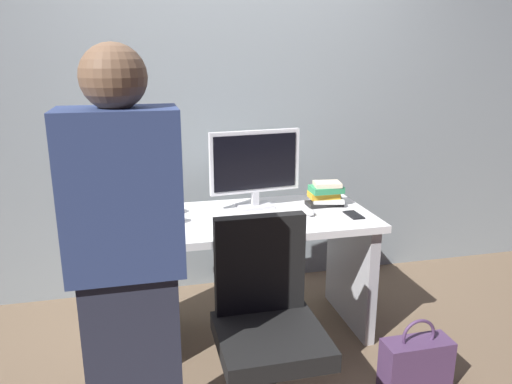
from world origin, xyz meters
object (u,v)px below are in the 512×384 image
person_at_desk (128,273)px  handbag (416,363)px  monitor (255,165)px  cup_by_monitor (169,207)px  cup_near_keyboard (169,216)px  keyboard (258,218)px  mouse (309,212)px  cell_phone (354,215)px  office_chair (267,339)px  book_stack (326,194)px  desk (254,254)px

person_at_desk → handbag: 1.51m
monitor → cup_by_monitor: bearing=-176.7°
person_at_desk → monitor: (0.71, 1.01, 0.15)m
cup_near_keyboard → cup_by_monitor: cup_near_keyboard is taller
handbag → cup_by_monitor: bearing=144.2°
keyboard → cup_near_keyboard: (-0.48, 0.02, 0.04)m
cup_near_keyboard → cup_by_monitor: size_ratio=1.07×
person_at_desk → mouse: 1.26m
person_at_desk → mouse: person_at_desk is taller
mouse → cup_near_keyboard: bearing=179.6°
cup_near_keyboard → cell_phone: cup_near_keyboard is taller
office_chair → handbag: 0.83m
cup_by_monitor → book_stack: bearing=-1.4°
cup_near_keyboard → book_stack: (0.93, 0.15, 0.02)m
office_chair → mouse: 0.88m
mouse → cup_by_monitor: cup_by_monitor is taller
monitor → mouse: 0.41m
cup_by_monitor → handbag: bearing=-35.8°
keyboard → mouse: mouse is taller
monitor → handbag: 1.34m
desk → mouse: mouse is taller
office_chair → monitor: 1.08m
person_at_desk → book_stack: person_at_desk is taller
cell_phone → cup_by_monitor: bearing=164.4°
person_at_desk → cup_near_keyboard: 0.83m
person_at_desk → cell_phone: bearing=31.0°
person_at_desk → monitor: 1.24m
monitor → book_stack: 0.46m
keyboard → book_stack: bearing=20.4°
keyboard → handbag: size_ratio=1.14×
handbag → book_stack: bearing=103.8°
person_at_desk → monitor: size_ratio=3.04×
keyboard → cup_by_monitor: 0.51m
office_chair → person_at_desk: bearing=-169.6°
monitor → mouse: bearing=-38.4°
desk → keyboard: bearing=-84.6°
monitor → book_stack: monitor is taller
mouse → cell_phone: mouse is taller
cell_phone → mouse: bearing=161.8°
office_chair → cup_near_keyboard: (-0.35, 0.70, 0.35)m
keyboard → handbag: keyboard is taller
book_stack → cell_phone: size_ratio=1.61×
office_chair → cell_phone: size_ratio=6.53×
desk → cell_phone: 0.61m
desk → office_chair: 0.77m
cup_near_keyboard → handbag: cup_near_keyboard is taller
keyboard → cup_by_monitor: bearing=157.9°
mouse → book_stack: 0.23m
office_chair → book_stack: office_chair is taller
cup_by_monitor → monitor: bearing=3.3°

